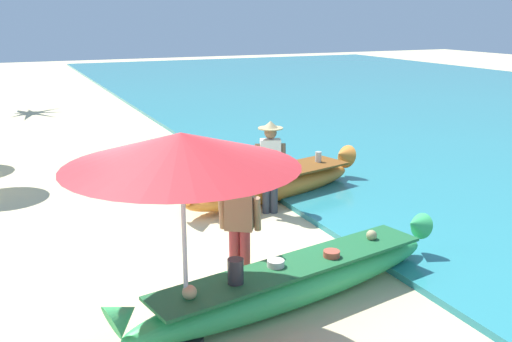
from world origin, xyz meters
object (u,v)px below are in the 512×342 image
object	(u,v)px
boat_green_foreground	(294,282)
person_tourist_customer	(239,224)
boat_orange_midground	(273,184)
person_vendor_hatted	(270,160)
patio_umbrella_large	(181,151)

from	to	relation	value
boat_green_foreground	person_tourist_customer	size ratio (longest dim) A/B	3.10
boat_orange_midground	person_vendor_hatted	world-z (taller)	person_vendor_hatted
boat_orange_midground	person_tourist_customer	xyz separation A→B (m)	(-2.03, -3.20, 0.57)
person_vendor_hatted	person_tourist_customer	bearing A→B (deg)	-123.11
patio_umbrella_large	person_tourist_customer	bearing A→B (deg)	44.04
boat_green_foreground	patio_umbrella_large	bearing A→B (deg)	-168.93
boat_green_foreground	person_vendor_hatted	xyz separation A→B (m)	(1.20, 3.23, 0.69)
boat_green_foreground	boat_orange_midground	distance (m)	4.24
boat_green_foreground	person_tourist_customer	distance (m)	1.03
person_vendor_hatted	patio_umbrella_large	world-z (taller)	patio_umbrella_large
boat_orange_midground	patio_umbrella_large	xyz separation A→B (m)	(-3.07, -4.21, 1.86)
person_tourist_customer	boat_orange_midground	bearing A→B (deg)	57.69
boat_green_foreground	person_vendor_hatted	size ratio (longest dim) A/B	2.86
person_tourist_customer	patio_umbrella_large	world-z (taller)	patio_umbrella_large
person_tourist_customer	person_vendor_hatted	bearing A→B (deg)	56.89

